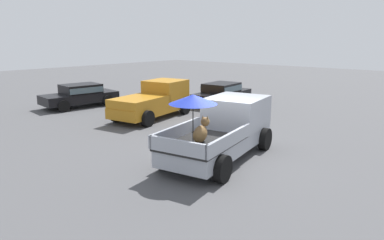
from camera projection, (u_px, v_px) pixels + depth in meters
ground_plane at (219, 159)px, 11.91m from camera, size 80.00×80.00×0.00m
pickup_truck_main at (224, 128)px, 12.02m from camera, size 5.30×2.97×2.36m
pickup_truck_red at (155, 100)px, 18.01m from camera, size 5.04×2.83×1.80m
parked_sedan_near at (80, 94)px, 20.84m from camera, size 4.48×2.36×1.33m
parked_sedan_far at (222, 93)px, 21.44m from camera, size 4.44×2.28×1.33m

